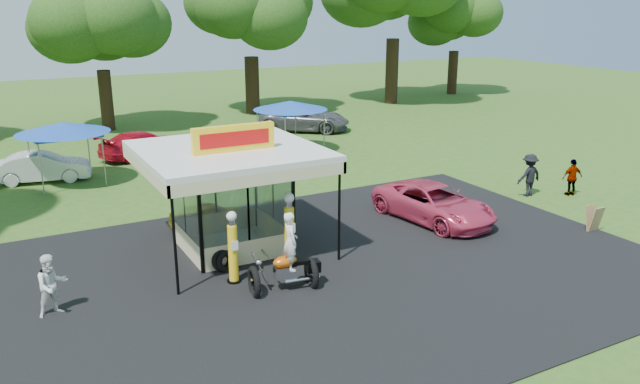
# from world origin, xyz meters

# --- Properties ---
(ground) EXTENTS (120.00, 120.00, 0.00)m
(ground) POSITION_xyz_m (0.00, 0.00, 0.00)
(ground) COLOR #2E5B1C
(ground) RESTS_ON ground
(asphalt_apron) EXTENTS (20.00, 14.00, 0.04)m
(asphalt_apron) POSITION_xyz_m (0.00, 2.00, 0.02)
(asphalt_apron) COLOR black
(asphalt_apron) RESTS_ON ground
(gas_station_kiosk) EXTENTS (5.40, 5.40, 4.18)m
(gas_station_kiosk) POSITION_xyz_m (-2.00, 4.99, 1.78)
(gas_station_kiosk) COLOR white
(gas_station_kiosk) RESTS_ON ground
(gas_pump_left) EXTENTS (0.41, 0.41, 2.17)m
(gas_pump_left) POSITION_xyz_m (-2.90, 2.49, 1.04)
(gas_pump_left) COLOR black
(gas_pump_left) RESTS_ON ground
(gas_pump_right) EXTENTS (0.44, 0.44, 2.36)m
(gas_pump_right) POSITION_xyz_m (-1.00, 2.75, 1.13)
(gas_pump_right) COLOR black
(gas_pump_right) RESTS_ON ground
(motorcycle) EXTENTS (2.06, 1.18, 2.37)m
(motorcycle) POSITION_xyz_m (-1.73, 1.34, 0.92)
(motorcycle) COLOR black
(motorcycle) RESTS_ON ground
(spare_tires) EXTENTS (0.83, 0.53, 0.70)m
(spare_tires) POSITION_xyz_m (-2.86, 3.36, 0.34)
(spare_tires) COLOR black
(spare_tires) RESTS_ON ground
(a_frame_sign) EXTENTS (0.52, 0.47, 0.93)m
(a_frame_sign) POSITION_xyz_m (9.74, 0.46, 0.47)
(a_frame_sign) COLOR #593819
(a_frame_sign) RESTS_ON ground
(kiosk_car) EXTENTS (2.82, 1.13, 0.96)m
(kiosk_car) POSITION_xyz_m (-2.00, 7.20, 0.48)
(kiosk_car) COLOR yellow
(kiosk_car) RESTS_ON ground
(pink_sedan) EXTENTS (2.87, 5.13, 1.36)m
(pink_sedan) POSITION_xyz_m (5.50, 4.03, 0.68)
(pink_sedan) COLOR #D4395D
(pink_sedan) RESTS_ON ground
(spectator_west) EXTENTS (0.93, 0.79, 1.66)m
(spectator_west) POSITION_xyz_m (-7.66, 2.89, 0.83)
(spectator_west) COLOR white
(spectator_west) RESTS_ON ground
(spectator_east_a) EXTENTS (1.16, 0.67, 1.78)m
(spectator_east_a) POSITION_xyz_m (10.96, 4.66, 0.89)
(spectator_east_a) COLOR black
(spectator_east_a) RESTS_ON ground
(spectator_east_b) EXTENTS (0.98, 0.59, 1.55)m
(spectator_east_b) POSITION_xyz_m (12.59, 3.84, 0.78)
(spectator_east_b) COLOR gray
(spectator_east_b) RESTS_ON ground
(bg_car_a) EXTENTS (4.28, 2.17, 1.35)m
(bg_car_a) POSITION_xyz_m (-6.61, 16.66, 0.67)
(bg_car_a) COLOR silver
(bg_car_a) RESTS_ON ground
(bg_car_b) EXTENTS (5.04, 3.47, 1.35)m
(bg_car_b) POSITION_xyz_m (-1.51, 19.31, 0.68)
(bg_car_b) COLOR red
(bg_car_b) RESTS_ON ground
(bg_car_c) EXTENTS (4.82, 3.03, 1.53)m
(bg_car_c) POSITION_xyz_m (3.86, 17.74, 0.77)
(bg_car_c) COLOR silver
(bg_car_c) RESTS_ON ground
(bg_car_d) EXTENTS (6.02, 5.48, 1.56)m
(bg_car_d) POSITION_xyz_m (9.11, 21.53, 0.78)
(bg_car_d) COLOR #505053
(bg_car_d) RESTS_ON ground
(tent_west) EXTENTS (3.97, 3.97, 2.78)m
(tent_west) POSITION_xyz_m (-5.66, 15.70, 2.51)
(tent_west) COLOR gray
(tent_west) RESTS_ON ground
(tent_east) EXTENTS (3.97, 3.97, 2.77)m
(tent_east) POSITION_xyz_m (5.78, 16.64, 2.51)
(tent_east) COLOR gray
(tent_east) RESTS_ON ground
(oak_far_c) EXTENTS (9.01, 9.01, 10.62)m
(oak_far_c) POSITION_xyz_m (-1.71, 27.74, 6.74)
(oak_far_c) COLOR black
(oak_far_c) RESTS_ON ground
(oak_far_d) EXTENTS (9.51, 9.51, 11.32)m
(oak_far_d) POSITION_xyz_m (8.77, 29.13, 7.21)
(oak_far_d) COLOR black
(oak_far_d) RESTS_ON ground
(oak_far_f) EXTENTS (8.44, 8.44, 10.17)m
(oak_far_f) POSITION_xyz_m (28.40, 30.38, 6.53)
(oak_far_f) COLOR black
(oak_far_f) RESTS_ON ground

